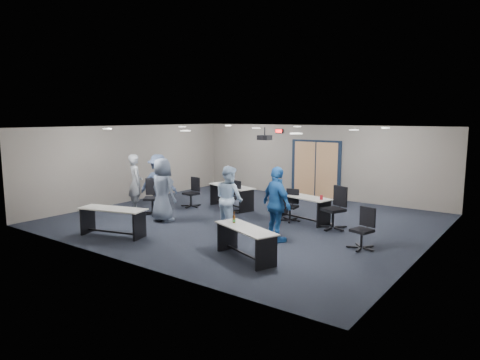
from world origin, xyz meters
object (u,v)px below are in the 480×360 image
Objects in this scene: table_front_left at (113,217)px; table_back_left at (231,193)px; person_lightblue at (229,198)px; chair_back_c at (290,205)px; person_gray at (136,183)px; table_front_right at (245,237)px; table_back_right at (302,204)px; chair_back_d at (333,208)px; person_navy at (277,204)px; chair_back_a at (191,192)px; chair_back_b at (231,197)px; chair_loose_right at (362,229)px; person_plaid at (163,190)px; chair_loose_left at (152,197)px; person_back at (159,183)px.

table_back_left reaches higher than table_front_left.
person_lightblue is (1.68, -2.27, 0.36)m from table_back_left.
person_gray reaches higher than chair_back_c.
table_front_right is 0.92× the size of table_back_right.
chair_back_d is 0.63× the size of person_navy.
person_lightblue is (2.88, -1.61, 0.37)m from chair_back_a.
chair_back_b is (0.40, -0.51, -0.01)m from table_back_left.
person_gray is (-2.60, -1.64, 0.41)m from chair_back_b.
person_navy is at bearing -20.29° from chair_back_b.
chair_loose_right reaches higher than table_back_left.
table_back_right is 4.04m from person_plaid.
chair_back_d is 1.04× the size of chair_loose_left.
person_back reaches higher than chair_back_c.
table_back_left is at bearing -107.62° from person_gray.
chair_back_c is at bearing 6.66° from table_back_left.
table_front_right is 1.55m from person_navy.
person_gray is at bearing -116.64° from chair_back_a.
person_lightblue reaches higher than chair_loose_right.
person_back is at bearing 18.21° from person_navy.
table_front_right is 5.33m from person_back.
person_navy is at bearing -40.57° from chair_loose_left.
table_front_left is at bearing -87.69° from chair_back_b.
table_back_right is (-0.61, 3.65, 0.04)m from table_front_right.
table_back_right is at bearing -130.75° from person_gray.
table_back_left is 3.87m from chair_back_d.
chair_back_d is (3.44, 0.01, 0.08)m from chair_back_b.
chair_loose_left is at bearing -178.33° from table_front_right.
person_gray is at bearing -141.45° from chair_back_d.
person_plaid reaches higher than chair_back_b.
chair_back_a is 0.54× the size of person_gray.
person_plaid reaches higher than chair_loose_right.
chair_back_d is at bearing -149.11° from person_plaid.
person_navy is (3.23, -2.40, 0.40)m from table_back_left.
person_gray is (-2.20, -2.16, 0.40)m from table_back_left.
chair_back_d is at bearing 26.62° from table_front_left.
table_front_right is 4.48m from chair_back_b.
table_back_left is at bearing -11.19° from person_navy.
person_plaid and person_back have the same top height.
person_lightblue is 1.56m from person_navy.
table_front_left is 3.77m from table_front_right.
table_front_left is 0.97× the size of table_back_right.
chair_back_b is 0.90× the size of chair_loose_left.
person_navy is at bearing -14.63° from chair_back_a.
person_back reaches higher than table_front_left.
table_back_right is at bearing 26.74° from chair_back_c.
person_plaid is at bearing -157.29° from chair_loose_right.
person_gray reaches higher than chair_back_d.
person_navy is at bearing -20.34° from table_back_left.
chair_back_b is at bearing -156.60° from chair_back_d.
table_front_left is at bearing -150.39° from table_front_right.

